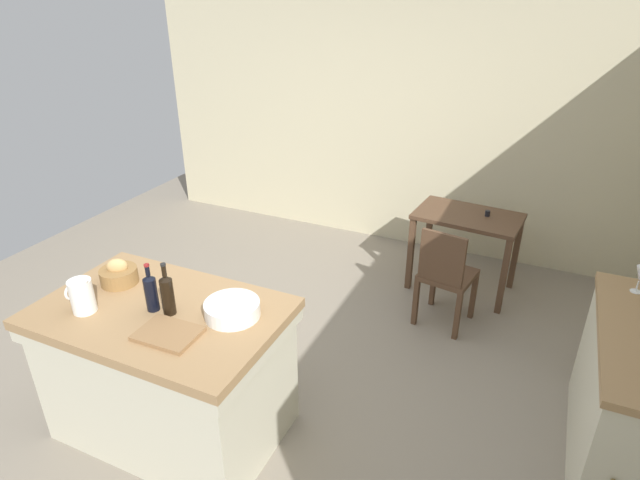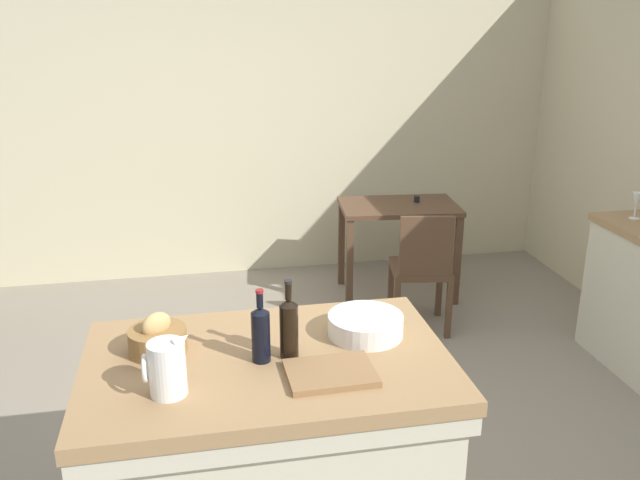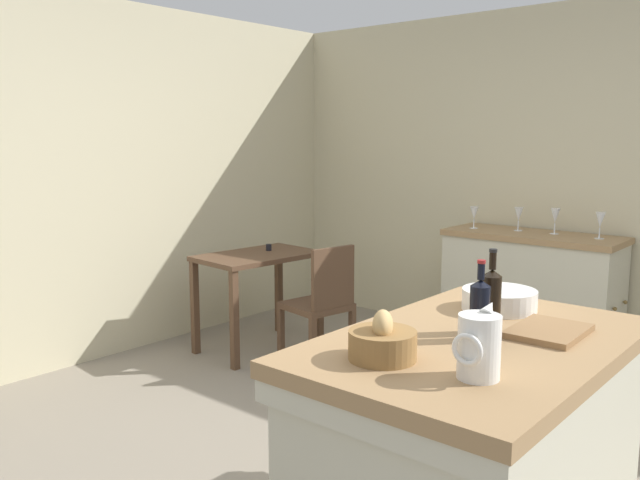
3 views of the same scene
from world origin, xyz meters
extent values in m
plane|color=gray|center=(0.00, 0.00, 0.00)|extent=(6.76, 6.76, 0.00)
cube|color=beige|center=(0.00, 2.60, 1.30)|extent=(5.32, 0.12, 2.60)
cube|color=beige|center=(2.60, 0.00, 1.30)|extent=(0.12, 5.20, 2.60)
cube|color=#99754C|center=(-0.28, -0.69, 0.88)|extent=(1.41, 0.91, 0.06)
cube|color=beige|center=(-0.28, -0.69, 0.81)|extent=(1.39, 0.89, 0.08)
cube|color=beige|center=(-0.28, -0.69, 0.42)|extent=(1.33, 0.83, 0.85)
cube|color=#99754C|center=(2.26, 0.16, 0.90)|extent=(0.52, 1.27, 0.04)
cube|color=beige|center=(2.26, 0.16, 0.44)|extent=(0.49, 1.24, 0.88)
sphere|color=brown|center=(2.14, -0.48, 0.48)|extent=(0.03, 0.03, 0.03)
sphere|color=brown|center=(2.38, -0.48, 0.48)|extent=(0.03, 0.03, 0.03)
cube|color=#513826|center=(1.03, 1.80, 0.73)|extent=(0.95, 0.64, 0.04)
cube|color=#513826|center=(0.60, 1.60, 0.36)|extent=(0.05, 0.05, 0.71)
cube|color=#513826|center=(1.42, 1.52, 0.36)|extent=(0.05, 0.05, 0.71)
cube|color=#513826|center=(0.64, 2.09, 0.36)|extent=(0.05, 0.05, 0.71)
cube|color=#513826|center=(1.47, 2.01, 0.36)|extent=(0.05, 0.05, 0.71)
cylinder|color=black|center=(1.19, 1.84, 0.77)|extent=(0.04, 0.04, 0.05)
cube|color=#513826|center=(1.01, 1.20, 0.45)|extent=(0.46, 0.46, 0.04)
cube|color=#513826|center=(0.98, 1.02, 0.68)|extent=(0.36, 0.09, 0.42)
cube|color=#513826|center=(1.22, 1.34, 0.21)|extent=(0.05, 0.05, 0.42)
cube|color=#513826|center=(0.87, 1.41, 0.21)|extent=(0.05, 0.05, 0.42)
cube|color=#513826|center=(1.16, 0.99, 0.21)|extent=(0.05, 0.05, 0.42)
cube|color=#513826|center=(0.81, 1.05, 0.21)|extent=(0.05, 0.05, 0.42)
cylinder|color=white|center=(-0.65, -0.88, 1.00)|extent=(0.13, 0.13, 0.20)
cone|color=white|center=(-0.59, -0.88, 1.11)|extent=(0.07, 0.04, 0.06)
torus|color=white|center=(-0.72, -0.88, 1.01)|extent=(0.02, 0.10, 0.10)
cylinder|color=white|center=(0.14, -0.57, 0.95)|extent=(0.31, 0.31, 0.09)
cylinder|color=olive|center=(-0.70, -0.56, 0.95)|extent=(0.23, 0.23, 0.10)
ellipsoid|color=tan|center=(-0.70, -0.56, 1.02)|extent=(0.14, 0.13, 0.10)
cube|color=olive|center=(-0.07, -0.87, 0.92)|extent=(0.33, 0.25, 0.02)
cylinder|color=black|center=(-0.20, -0.70, 1.01)|extent=(0.07, 0.07, 0.22)
cone|color=black|center=(-0.20, -0.70, 1.13)|extent=(0.07, 0.07, 0.03)
cylinder|color=black|center=(-0.20, -0.70, 1.19)|extent=(0.03, 0.03, 0.08)
cylinder|color=black|center=(-0.20, -0.70, 1.22)|extent=(0.03, 0.03, 0.01)
cylinder|color=black|center=(-0.30, -0.71, 1.01)|extent=(0.07, 0.07, 0.20)
cone|color=black|center=(-0.30, -0.71, 1.12)|extent=(0.07, 0.07, 0.02)
cylinder|color=black|center=(-0.30, -0.71, 1.16)|extent=(0.03, 0.03, 0.07)
cylinder|color=maroon|center=(-0.30, -0.71, 1.19)|extent=(0.03, 0.03, 0.01)
cylinder|color=white|center=(2.30, -0.29, 0.93)|extent=(0.06, 0.06, 0.00)
cylinder|color=white|center=(2.30, -0.29, 0.96)|extent=(0.01, 0.01, 0.07)
cone|color=white|center=(2.30, -0.29, 1.06)|extent=(0.07, 0.07, 0.11)
cylinder|color=white|center=(2.32, 0.03, 0.93)|extent=(0.06, 0.06, 0.00)
cylinder|color=white|center=(2.32, 0.03, 0.97)|extent=(0.01, 0.01, 0.08)
cone|color=white|center=(2.32, 0.03, 1.06)|extent=(0.07, 0.07, 0.11)
cylinder|color=white|center=(2.31, 0.30, 0.93)|extent=(0.06, 0.06, 0.00)
cylinder|color=white|center=(2.31, 0.30, 0.96)|extent=(0.01, 0.01, 0.07)
cone|color=white|center=(2.31, 0.30, 1.05)|extent=(0.07, 0.07, 0.10)
cylinder|color=white|center=(2.21, 0.62, 0.93)|extent=(0.06, 0.06, 0.00)
cylinder|color=white|center=(2.21, 0.62, 0.96)|extent=(0.01, 0.01, 0.07)
cone|color=white|center=(2.21, 0.62, 1.04)|extent=(0.07, 0.07, 0.10)
camera|label=1|loc=(1.59, -2.57, 2.57)|focal=29.22mm
camera|label=2|loc=(-0.52, -2.99, 2.18)|focal=37.73mm
camera|label=3|loc=(-2.42, -1.75, 1.63)|focal=37.10mm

